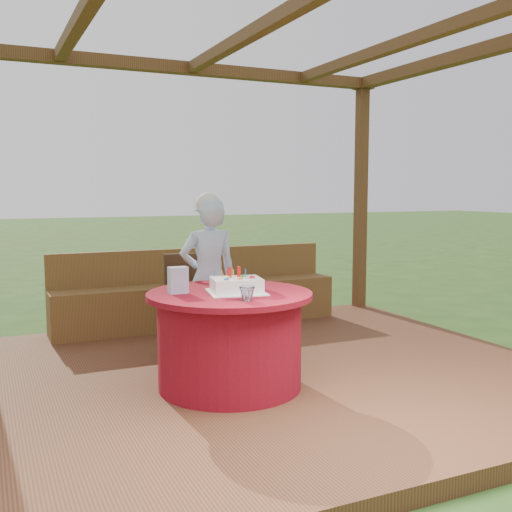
{
  "coord_description": "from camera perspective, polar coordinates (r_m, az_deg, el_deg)",
  "views": [
    {
      "loc": [
        -2.02,
        -4.17,
        1.54
      ],
      "look_at": [
        0.0,
        0.25,
        1.0
      ],
      "focal_mm": 42.0,
      "sensor_mm": 36.0,
      "label": 1
    }
  ],
  "objects": [
    {
      "name": "gift_bag",
      "position": [
        4.23,
        -7.44,
        -2.3
      ],
      "size": [
        0.13,
        0.09,
        0.19
      ],
      "primitive_type": "cube",
      "rotation": [
        0.0,
        0.0,
        -0.01
      ],
      "color": "#C680AE",
      "rests_on": "table"
    },
    {
      "name": "elderly_woman",
      "position": [
        5.06,
        -4.54,
        -1.83
      ],
      "size": [
        0.51,
        0.35,
        1.4
      ],
      "color": "#A2C3F1",
      "rests_on": "deck"
    },
    {
      "name": "birthday_cake",
      "position": [
        4.24,
        -1.87,
        -2.78
      ],
      "size": [
        0.46,
        0.46,
        0.18
      ],
      "color": "white",
      "rests_on": "table"
    },
    {
      "name": "table",
      "position": [
        4.34,
        -2.52,
        -7.9
      ],
      "size": [
        1.18,
        1.18,
        0.7
      ],
      "color": "maroon",
      "rests_on": "deck"
    },
    {
      "name": "ground",
      "position": [
        4.88,
        1.25,
        -12.05
      ],
      "size": [
        60.0,
        60.0,
        0.0
      ],
      "primitive_type": "plane",
      "color": "#294B19",
      "rests_on": "ground"
    },
    {
      "name": "pergola",
      "position": [
        4.71,
        1.32,
        16.95
      ],
      "size": [
        4.5,
        4.0,
        2.72
      ],
      "color": "brown",
      "rests_on": "deck"
    },
    {
      "name": "chair",
      "position": [
        5.36,
        -6.36,
        -3.99
      ],
      "size": [
        0.42,
        0.42,
        0.85
      ],
      "color": "#3A2412",
      "rests_on": "deck"
    },
    {
      "name": "drinking_glass",
      "position": [
        3.92,
        -0.86,
        -3.59
      ],
      "size": [
        0.11,
        0.11,
        0.1
      ],
      "primitive_type": "imported",
      "rotation": [
        0.0,
        0.0,
        -0.02
      ],
      "color": "white",
      "rests_on": "table"
    },
    {
      "name": "bench",
      "position": [
        6.33,
        -5.54,
        -4.2
      ],
      "size": [
        3.0,
        0.42,
        0.8
      ],
      "color": "brown",
      "rests_on": "deck"
    },
    {
      "name": "deck",
      "position": [
        4.86,
        1.25,
        -11.38
      ],
      "size": [
        4.5,
        4.0,
        0.12
      ],
      "primitive_type": "cube",
      "color": "brown",
      "rests_on": "ground"
    }
  ]
}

